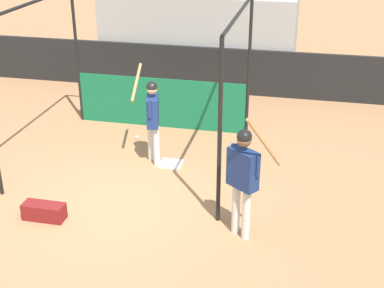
% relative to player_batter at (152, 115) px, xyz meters
% --- Properties ---
extents(ground_plane, '(60.00, 60.00, 0.00)m').
position_rel_player_batter_xyz_m(ground_plane, '(-0.23, -1.75, -1.03)').
color(ground_plane, '#A8754C').
extents(outfield_wall, '(24.00, 0.12, 1.24)m').
position_rel_player_batter_xyz_m(outfield_wall, '(-0.23, 4.49, -0.41)').
color(outfield_wall, black).
rests_on(outfield_wall, ground).
extents(bleacher_section, '(5.40, 2.40, 2.52)m').
position_rel_player_batter_xyz_m(bleacher_section, '(-0.23, 5.75, 0.22)').
color(bleacher_section, '#9E9E99').
rests_on(bleacher_section, ground).
extents(batting_cage, '(4.03, 3.73, 3.10)m').
position_rel_player_batter_xyz_m(batting_cage, '(-0.34, 1.15, 0.25)').
color(batting_cage, black).
rests_on(batting_cage, ground).
extents(home_plate, '(0.44, 0.44, 0.02)m').
position_rel_player_batter_xyz_m(home_plate, '(0.36, -0.01, -1.02)').
color(home_plate, white).
rests_on(home_plate, ground).
extents(player_batter, '(0.59, 0.88, 1.89)m').
position_rel_player_batter_xyz_m(player_batter, '(0.00, 0.00, 0.00)').
color(player_batter, silver).
rests_on(player_batter, ground).
extents(player_waiting, '(0.84, 0.65, 2.15)m').
position_rel_player_batter_xyz_m(player_waiting, '(2.07, -2.18, 0.08)').
color(player_waiting, silver).
rests_on(player_waiting, ground).
extents(equipment_bag, '(0.70, 0.28, 0.28)m').
position_rel_player_batter_xyz_m(equipment_bag, '(-1.18, -2.42, -0.89)').
color(equipment_bag, maroon).
rests_on(equipment_bag, ground).
extents(baseball, '(0.07, 0.07, 0.07)m').
position_rel_player_batter_xyz_m(baseball, '(-0.69, 1.03, -1.00)').
color(baseball, white).
rests_on(baseball, ground).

